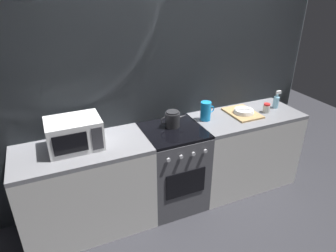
# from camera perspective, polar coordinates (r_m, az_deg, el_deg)

# --- Properties ---
(ground_plane) EXTENTS (8.00, 8.00, 0.00)m
(ground_plane) POSITION_cam_1_polar(r_m,az_deg,el_deg) (3.47, 0.88, -14.02)
(ground_plane) COLOR #2D2D33
(back_wall) EXTENTS (3.60, 0.05, 2.40)m
(back_wall) POSITION_cam_1_polar(r_m,az_deg,el_deg) (3.12, -1.46, 6.74)
(back_wall) COLOR gray
(back_wall) RESTS_ON ground_plane
(counter_left) EXTENTS (1.20, 0.60, 0.90)m
(counter_left) POSITION_cam_1_polar(r_m,az_deg,el_deg) (3.00, -15.20, -11.51)
(counter_left) COLOR silver
(counter_left) RESTS_ON ground_plane
(stove_unit) EXTENTS (0.60, 0.63, 0.90)m
(stove_unit) POSITION_cam_1_polar(r_m,az_deg,el_deg) (3.19, 0.94, -7.89)
(stove_unit) COLOR #4C4C51
(stove_unit) RESTS_ON ground_plane
(counter_right) EXTENTS (1.20, 0.60, 0.90)m
(counter_right) POSITION_cam_1_polar(r_m,az_deg,el_deg) (3.61, 14.08, -4.38)
(counter_right) COLOR silver
(counter_right) RESTS_ON ground_plane
(microwave) EXTENTS (0.46, 0.35, 0.27)m
(microwave) POSITION_cam_1_polar(r_m,az_deg,el_deg) (2.72, -17.44, -1.39)
(microwave) COLOR white
(microwave) RESTS_ON counter_left
(kettle) EXTENTS (0.28, 0.15, 0.17)m
(kettle) POSITION_cam_1_polar(r_m,az_deg,el_deg) (2.99, 0.89, 1.33)
(kettle) COLOR #262628
(kettle) RESTS_ON stove_unit
(pitcher) EXTENTS (0.16, 0.11, 0.20)m
(pitcher) POSITION_cam_1_polar(r_m,az_deg,el_deg) (3.15, 7.23, 2.86)
(pitcher) COLOR #198CD8
(pitcher) RESTS_ON counter_right
(dish_pile) EXTENTS (0.30, 0.40, 0.07)m
(dish_pile) POSITION_cam_1_polar(r_m,az_deg,el_deg) (3.39, 14.11, 2.57)
(dish_pile) COLOR tan
(dish_pile) RESTS_ON counter_right
(spice_jar) EXTENTS (0.08, 0.08, 0.10)m
(spice_jar) POSITION_cam_1_polar(r_m,az_deg,el_deg) (3.50, 18.27, 3.28)
(spice_jar) COLOR silver
(spice_jar) RESTS_ON counter_right
(spray_bottle) EXTENTS (0.08, 0.06, 0.20)m
(spray_bottle) POSITION_cam_1_polar(r_m,az_deg,el_deg) (3.66, 19.93, 4.48)
(spray_bottle) COLOR #8CCCE5
(spray_bottle) RESTS_ON counter_right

